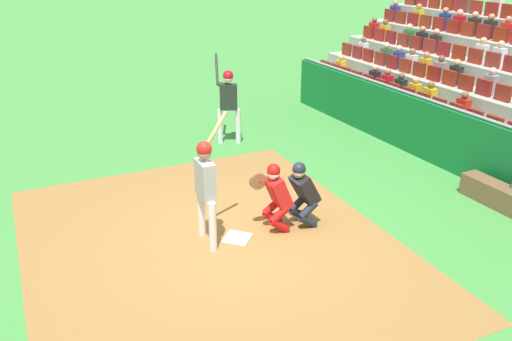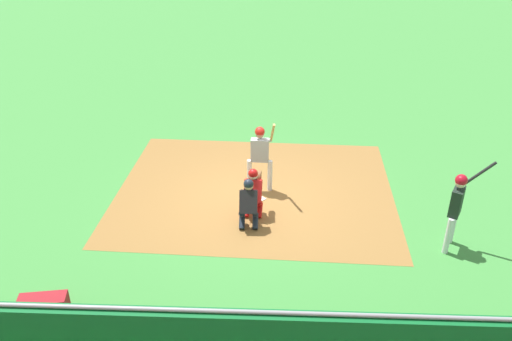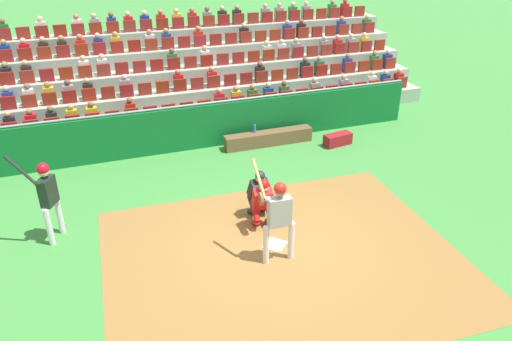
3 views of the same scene
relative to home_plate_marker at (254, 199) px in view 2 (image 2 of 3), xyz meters
name	(u,v)px [view 2 (image 2 of 3)]	position (x,y,z in m)	size (l,w,h in m)	color
ground_plane	(254,199)	(0.00, 0.00, -0.02)	(160.00, 160.00, 0.00)	#3E883B
infield_dirt_patch	(255,189)	(0.00, 0.50, -0.01)	(7.38, 6.01, 0.01)	olive
home_plate_marker	(254,199)	(0.00, 0.00, 0.00)	(0.44, 0.44, 0.02)	white
batter_at_plate	(260,151)	(0.13, 0.50, 1.15)	(0.74, 0.72, 2.18)	silver
catcher_crouching	(253,190)	(0.01, -0.75, 0.70)	(0.49, 0.72, 1.29)	#B61010
home_plate_umpire	(249,202)	(-0.08, -1.26, 0.67)	(0.46, 0.49, 1.27)	#1C232F
dugout_bench	(140,337)	(-1.80, -5.07, 0.20)	(2.84, 0.40, 0.44)	brown
water_bottle_on_bench	(161,327)	(-1.38, -5.17, 0.55)	(0.07, 0.07, 0.26)	blue
equipment_duffel_bag	(43,305)	(-3.85, -4.32, 0.17)	(0.90, 0.36, 0.37)	maroon
on_deck_batter	(457,203)	(4.49, -1.89, 1.16)	(0.88, 0.58, 2.19)	silver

